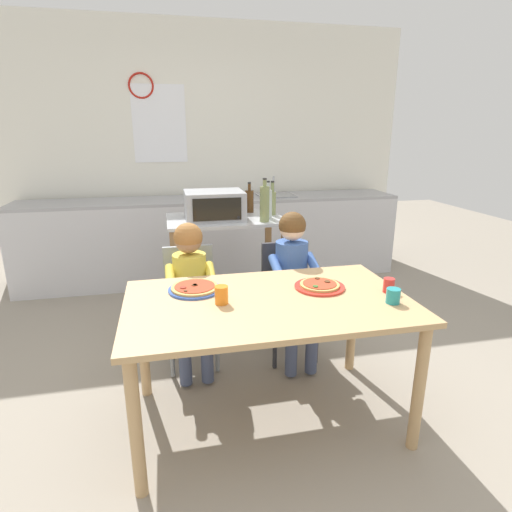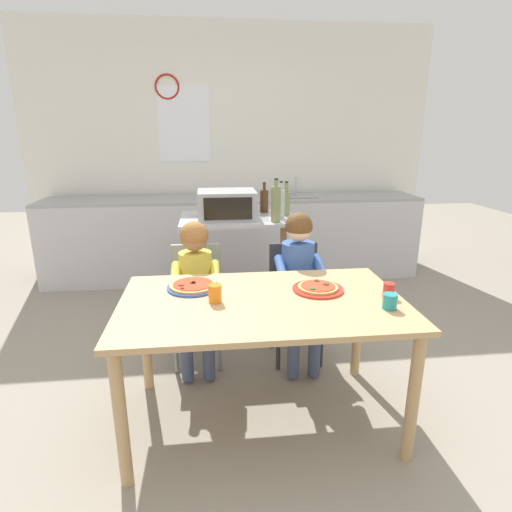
% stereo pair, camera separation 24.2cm
% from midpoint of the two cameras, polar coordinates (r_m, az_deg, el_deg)
% --- Properties ---
extents(ground_plane, '(11.31, 11.31, 0.00)m').
position_cam_midpoint_polar(ground_plane, '(3.51, -4.96, -10.05)').
color(ground_plane, gray).
extents(back_wall_tiled, '(4.49, 0.14, 2.70)m').
position_cam_midpoint_polar(back_wall_tiled, '(4.89, -8.22, 13.94)').
color(back_wall_tiled, white).
rests_on(back_wall_tiled, ground).
extents(kitchen_counter, '(4.04, 0.60, 1.09)m').
position_cam_midpoint_polar(kitchen_counter, '(4.62, -7.31, 2.42)').
color(kitchen_counter, silver).
rests_on(kitchen_counter, ground).
extents(kitchen_island_cart, '(0.93, 0.61, 0.91)m').
position_cam_midpoint_polar(kitchen_island_cart, '(3.44, -6.13, 0.19)').
color(kitchen_island_cart, '#B7BABF').
rests_on(kitchen_island_cart, ground).
extents(toaster_oven, '(0.45, 0.38, 0.22)m').
position_cam_midpoint_polar(toaster_oven, '(3.31, -7.84, 6.89)').
color(toaster_oven, '#999BA0').
rests_on(toaster_oven, kitchen_island_cart).
extents(bottle_tall_green_wine, '(0.06, 0.06, 0.28)m').
position_cam_midpoint_polar(bottle_tall_green_wine, '(3.45, 0.24, 7.39)').
color(bottle_tall_green_wine, olive).
rests_on(bottle_tall_green_wine, kitchen_island_cart).
extents(bottle_slim_sauce, '(0.06, 0.06, 0.30)m').
position_cam_midpoint_polar(bottle_slim_sauce, '(3.32, -0.42, 7.21)').
color(bottle_slim_sauce, '#ADB7B2').
rests_on(bottle_slim_sauce, kitchen_island_cart).
extents(bottle_clear_vinegar, '(0.07, 0.07, 0.33)m').
position_cam_midpoint_polar(bottle_clear_vinegar, '(3.18, -1.00, 7.19)').
color(bottle_clear_vinegar, olive).
rests_on(bottle_clear_vinegar, kitchen_island_cart).
extents(bottle_brown_beer, '(0.07, 0.07, 0.26)m').
position_cam_midpoint_polar(bottle_brown_beer, '(3.57, -2.86, 7.57)').
color(bottle_brown_beer, '#4C2D14').
rests_on(bottle_brown_beer, kitchen_island_cart).
extents(dining_table, '(1.49, 0.89, 0.73)m').
position_cam_midpoint_polar(dining_table, '(2.23, -1.46, -8.17)').
color(dining_table, tan).
rests_on(dining_table, ground).
extents(dining_chair_left, '(0.36, 0.36, 0.81)m').
position_cam_midpoint_polar(dining_chair_left, '(2.94, -11.31, -5.57)').
color(dining_chair_left, gray).
rests_on(dining_chair_left, ground).
extents(dining_chair_right, '(0.36, 0.36, 0.81)m').
position_cam_midpoint_polar(dining_chair_right, '(2.99, 2.11, -4.89)').
color(dining_chair_right, '#333338').
rests_on(dining_chair_right, ground).
extents(child_in_yellow_shirt, '(0.32, 0.42, 1.00)m').
position_cam_midpoint_polar(child_in_yellow_shirt, '(2.77, -11.44, -3.30)').
color(child_in_yellow_shirt, '#424C6B').
rests_on(child_in_yellow_shirt, ground).
extents(child_in_blue_striped_shirt, '(0.32, 0.42, 1.05)m').
position_cam_midpoint_polar(child_in_blue_striped_shirt, '(2.81, 2.76, -2.19)').
color(child_in_blue_striped_shirt, '#424C6B').
rests_on(child_in_blue_striped_shirt, ground).
extents(pizza_plate_blue_rimmed, '(0.29, 0.29, 0.03)m').
position_cam_midpoint_polar(pizza_plate_blue_rimmed, '(2.35, -11.33, -4.42)').
color(pizza_plate_blue_rimmed, '#3356B7').
rests_on(pizza_plate_blue_rimmed, dining_table).
extents(pizza_plate_red_rimmed, '(0.28, 0.28, 0.03)m').
position_cam_midpoint_polar(pizza_plate_red_rimmed, '(2.35, 5.82, -4.13)').
color(pizza_plate_red_rimmed, red).
rests_on(pizza_plate_red_rimmed, dining_table).
extents(drinking_cup_orange, '(0.07, 0.07, 0.09)m').
position_cam_midpoint_polar(drinking_cup_orange, '(2.14, -8.01, -5.36)').
color(drinking_cup_orange, orange).
rests_on(drinking_cup_orange, dining_table).
extents(drinking_cup_red, '(0.06, 0.06, 0.08)m').
position_cam_midpoint_polar(drinking_cup_red, '(2.35, 14.97, -3.95)').
color(drinking_cup_red, red).
rests_on(drinking_cup_red, dining_table).
extents(drinking_cup_teal, '(0.07, 0.07, 0.08)m').
position_cam_midpoint_polar(drinking_cup_teal, '(2.21, 15.35, -5.35)').
color(drinking_cup_teal, teal).
rests_on(drinking_cup_teal, dining_table).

